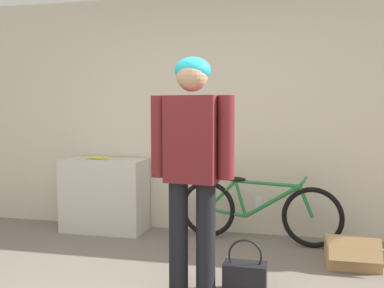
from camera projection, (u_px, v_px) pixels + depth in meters
wall_back at (210, 115)px, 4.96m from camera, size 8.00×0.07×2.60m
side_shelf at (105, 195)px, 5.02m from camera, size 0.91×0.46×0.81m
person at (192, 154)px, 3.25m from camera, size 0.62×0.26×1.74m
bicycle at (258, 211)px, 4.60m from camera, size 1.68×0.46×0.68m
banana at (98, 158)px, 4.97m from camera, size 0.31×0.08×0.04m
handbag at (245, 276)px, 3.35m from camera, size 0.32×0.17×0.41m
cardboard_box at (352, 253)px, 3.94m from camera, size 0.45×0.47×0.29m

